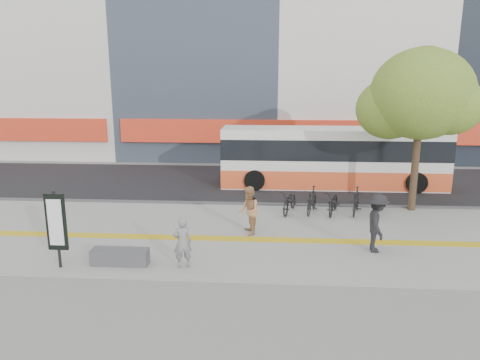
# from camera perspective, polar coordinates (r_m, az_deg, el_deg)

# --- Properties ---
(ground) EXTENTS (120.00, 120.00, 0.00)m
(ground) POSITION_cam_1_polar(r_m,az_deg,el_deg) (13.77, -2.97, -9.28)
(ground) COLOR slate
(ground) RESTS_ON ground
(sidewalk) EXTENTS (40.00, 7.00, 0.08)m
(sidewalk) POSITION_cam_1_polar(r_m,az_deg,el_deg) (15.15, -2.30, -6.97)
(sidewalk) COLOR slate
(sidewalk) RESTS_ON ground
(tactile_strip) EXTENTS (40.00, 0.45, 0.01)m
(tactile_strip) POSITION_cam_1_polar(r_m,az_deg,el_deg) (14.67, -2.51, -7.48)
(tactile_strip) COLOR gold
(tactile_strip) RESTS_ON sidewalk
(street) EXTENTS (40.00, 8.00, 0.06)m
(street) POSITION_cam_1_polar(r_m,az_deg,el_deg) (22.31, -0.26, -0.32)
(street) COLOR black
(street) RESTS_ON ground
(curb) EXTENTS (40.00, 0.25, 0.14)m
(curb) POSITION_cam_1_polar(r_m,az_deg,el_deg) (18.45, -1.15, -3.13)
(curb) COLOR #39393C
(curb) RESTS_ON ground
(bench) EXTENTS (1.60, 0.45, 0.45)m
(bench) POSITION_cam_1_polar(r_m,az_deg,el_deg) (13.14, -15.12, -9.47)
(bench) COLOR #39393C
(bench) RESTS_ON sidewalk
(signboard) EXTENTS (0.55, 0.10, 2.20)m
(signboard) POSITION_cam_1_polar(r_m,az_deg,el_deg) (13.12, -22.48, -5.13)
(signboard) COLOR black
(signboard) RESTS_ON sidewalk
(street_tree) EXTENTS (4.40, 3.80, 6.31)m
(street_tree) POSITION_cam_1_polar(r_m,az_deg,el_deg) (18.35, 22.05, 9.94)
(street_tree) COLOR #3D2C1B
(street_tree) RESTS_ON sidewalk
(bus) EXTENTS (10.48, 2.49, 2.79)m
(bus) POSITION_cam_1_polar(r_m,az_deg,el_deg) (21.69, 11.72, 2.63)
(bus) COLOR white
(bus) RESTS_ON street
(bicycle_row) EXTENTS (4.43, 1.83, 1.01)m
(bicycle_row) POSITION_cam_1_polar(r_m,az_deg,el_deg) (17.46, 11.93, -2.72)
(bicycle_row) COLOR black
(bicycle_row) RESTS_ON sidewalk
(seated_woman) EXTENTS (0.60, 0.48, 1.44)m
(seated_woman) POSITION_cam_1_polar(r_m,az_deg,el_deg) (12.46, -7.38, -7.92)
(seated_woman) COLOR black
(seated_woman) RESTS_ON sidewalk
(pedestrian_tan) EXTENTS (0.77, 0.91, 1.63)m
(pedestrian_tan) POSITION_cam_1_polar(r_m,az_deg,el_deg) (14.80, 1.12, -3.94)
(pedestrian_tan) COLOR #B07D4E
(pedestrian_tan) RESTS_ON sidewalk
(pedestrian_dark) EXTENTS (0.73, 1.19, 1.79)m
(pedestrian_dark) POSITION_cam_1_polar(r_m,az_deg,el_deg) (13.97, 17.13, -5.29)
(pedestrian_dark) COLOR black
(pedestrian_dark) RESTS_ON sidewalk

